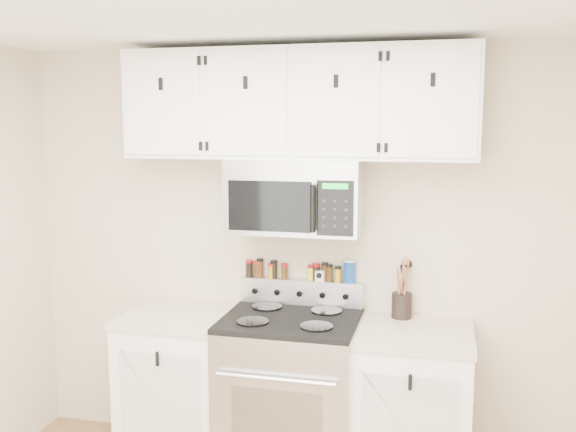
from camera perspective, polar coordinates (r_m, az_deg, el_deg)
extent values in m
cube|color=#C1B190|center=(3.92, 1.32, -3.42)|extent=(3.50, 0.01, 2.50)
cube|color=#B7B7BA|center=(3.86, 0.22, -15.93)|extent=(0.76, 0.65, 0.92)
cube|color=black|center=(3.59, -1.00, -18.07)|extent=(0.50, 0.02, 0.40)
cube|color=black|center=(3.69, 0.23, -9.19)|extent=(0.76, 0.65, 0.03)
cube|color=#B7B7BA|center=(3.93, 1.20, -6.73)|extent=(0.76, 0.08, 0.15)
cylinder|color=black|center=(3.59, -3.16, -9.36)|extent=(0.18, 0.18, 0.01)
cylinder|color=black|center=(3.51, 2.55, -9.79)|extent=(0.18, 0.18, 0.01)
cylinder|color=black|center=(3.87, -1.87, -8.07)|extent=(0.18, 0.18, 0.01)
cylinder|color=black|center=(3.79, 3.44, -8.42)|extent=(0.18, 0.18, 0.01)
cube|color=white|center=(4.09, -9.46, -14.91)|extent=(0.62, 0.60, 0.88)
cube|color=#B8A78C|center=(3.94, -9.62, -8.73)|extent=(0.64, 0.62, 0.04)
cube|color=white|center=(3.81, 10.93, -16.78)|extent=(0.62, 0.60, 0.88)
cube|color=#B8A78C|center=(3.64, 11.13, -10.20)|extent=(0.64, 0.62, 0.04)
cube|color=#9E9EA3|center=(3.68, 0.72, 1.82)|extent=(0.76, 0.38, 0.42)
cube|color=#B7B7BA|center=(3.47, 0.00, 4.26)|extent=(0.73, 0.01, 0.08)
cube|color=black|center=(3.52, -1.66, 0.87)|extent=(0.47, 0.01, 0.28)
cube|color=black|center=(3.44, 4.22, 0.68)|extent=(0.20, 0.01, 0.30)
cylinder|color=black|center=(3.42, 2.23, 0.66)|extent=(0.03, 0.03, 0.26)
cube|color=white|center=(3.68, 0.83, 9.93)|extent=(2.00, 0.33, 0.62)
cube|color=white|center=(3.76, -11.15, 9.74)|extent=(0.46, 0.01, 0.57)
cube|color=black|center=(3.76, -11.25, 11.45)|extent=(0.02, 0.01, 0.07)
cube|color=white|center=(3.58, -3.75, 9.96)|extent=(0.46, 0.01, 0.57)
cube|color=black|center=(3.58, -3.81, 11.75)|extent=(0.03, 0.01, 0.07)
cube|color=white|center=(3.47, 4.28, 10.02)|extent=(0.46, 0.01, 0.57)
cube|color=black|center=(3.46, 4.28, 11.87)|extent=(0.03, 0.01, 0.07)
cube|color=white|center=(3.42, 12.70, 9.87)|extent=(0.46, 0.01, 0.57)
cube|color=black|center=(3.42, 12.76, 11.74)|extent=(0.02, 0.01, 0.07)
cylinder|color=black|center=(3.82, 10.07, -7.84)|extent=(0.12, 0.12, 0.15)
cylinder|color=brown|center=(3.79, 10.11, -6.21)|extent=(0.01, 0.01, 0.27)
cylinder|color=brown|center=(3.77, 10.40, -6.12)|extent=(0.01, 0.01, 0.29)
cylinder|color=brown|center=(3.80, 9.82, -6.31)|extent=(0.01, 0.01, 0.25)
cylinder|color=black|center=(3.81, 10.27, -6.22)|extent=(0.01, 0.01, 0.26)
cylinder|color=brown|center=(3.77, 9.95, -6.21)|extent=(0.01, 0.01, 0.28)
cube|color=silver|center=(3.89, 2.84, -5.30)|extent=(0.06, 0.05, 0.06)
cylinder|color=#163F98|center=(3.85, 5.48, -4.97)|extent=(0.07, 0.07, 0.13)
cylinder|color=white|center=(3.84, 5.49, -3.98)|extent=(0.07, 0.07, 0.01)
cylinder|color=black|center=(3.99, -3.47, -4.77)|extent=(0.04, 0.04, 0.09)
cylinder|color=#B3130D|center=(3.98, -3.47, -4.04)|extent=(0.05, 0.05, 0.02)
cylinder|color=#42250F|center=(3.97, -2.71, -4.85)|extent=(0.05, 0.05, 0.08)
cylinder|color=#9D1D0C|center=(3.96, -2.72, -4.14)|extent=(0.05, 0.05, 0.02)
cylinder|color=#472A11|center=(3.97, -2.51, -4.74)|extent=(0.04, 0.04, 0.10)
cylinder|color=black|center=(3.95, -2.51, -3.92)|extent=(0.04, 0.04, 0.02)
cylinder|color=#C58617|center=(3.95, -1.46, -4.99)|extent=(0.04, 0.04, 0.07)
cylinder|color=#9C1D0C|center=(3.94, -1.47, -4.35)|extent=(0.04, 0.04, 0.02)
cylinder|color=black|center=(3.95, -1.27, -4.86)|extent=(0.04, 0.04, 0.09)
cylinder|color=black|center=(3.93, -1.27, -4.07)|extent=(0.04, 0.04, 0.02)
cylinder|color=#442E10|center=(3.93, -0.32, -5.03)|extent=(0.04, 0.04, 0.08)
cylinder|color=#AF0D1B|center=(3.92, -0.32, -4.36)|extent=(0.04, 0.04, 0.02)
cylinder|color=yellow|center=(3.90, 2.03, -5.17)|extent=(0.04, 0.04, 0.08)
cylinder|color=maroon|center=(3.89, 2.04, -4.51)|extent=(0.04, 0.04, 0.02)
cylinder|color=black|center=(3.89, 2.53, -5.11)|extent=(0.04, 0.04, 0.09)
cylinder|color=maroon|center=(3.88, 2.53, -4.36)|extent=(0.05, 0.05, 0.02)
cylinder|color=#3C240E|center=(3.88, 3.29, -5.09)|extent=(0.04, 0.04, 0.10)
cylinder|color=black|center=(3.86, 3.29, -4.27)|extent=(0.04, 0.04, 0.02)
cylinder|color=#3F2A0F|center=(3.87, 3.69, -5.17)|extent=(0.04, 0.04, 0.09)
cylinder|color=black|center=(3.86, 3.70, -4.43)|extent=(0.04, 0.04, 0.02)
cylinder|color=gold|center=(3.87, 4.45, -5.27)|extent=(0.04, 0.04, 0.08)
cylinder|color=black|center=(3.86, 4.46, -4.59)|extent=(0.04, 0.04, 0.02)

